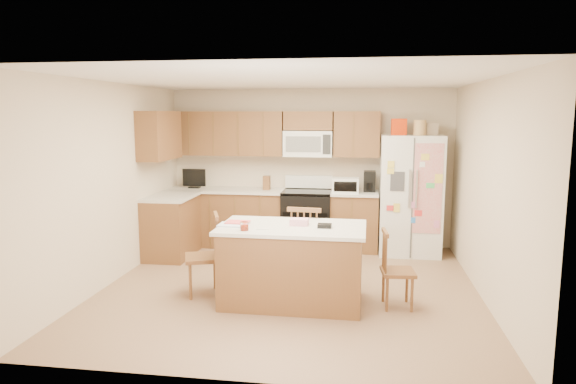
% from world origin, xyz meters
% --- Properties ---
extents(ground, '(4.50, 4.50, 0.00)m').
position_xyz_m(ground, '(0.00, 0.00, 0.00)').
color(ground, '#846145').
rests_on(ground, ground).
extents(room_shell, '(4.60, 4.60, 2.52)m').
position_xyz_m(room_shell, '(0.00, 0.00, 1.44)').
color(room_shell, beige).
rests_on(room_shell, ground).
extents(cabinetry, '(3.36, 1.56, 2.15)m').
position_xyz_m(cabinetry, '(-0.98, 1.79, 0.91)').
color(cabinetry, brown).
rests_on(cabinetry, ground).
extents(stove, '(0.76, 0.65, 1.13)m').
position_xyz_m(stove, '(0.00, 1.94, 0.47)').
color(stove, black).
rests_on(stove, ground).
extents(refrigerator, '(0.90, 0.79, 2.04)m').
position_xyz_m(refrigerator, '(1.57, 1.87, 0.92)').
color(refrigerator, white).
rests_on(refrigerator, ground).
extents(island, '(1.63, 0.96, 0.97)m').
position_xyz_m(island, '(0.09, -0.46, 0.45)').
color(island, brown).
rests_on(island, ground).
extents(windsor_chair_left, '(0.51, 0.52, 0.96)m').
position_xyz_m(windsor_chair_left, '(-0.96, -0.35, 0.45)').
color(windsor_chair_left, brown).
rests_on(windsor_chair_left, ground).
extents(windsor_chair_back, '(0.46, 0.45, 1.00)m').
position_xyz_m(windsor_chair_back, '(0.18, 0.16, 0.47)').
color(windsor_chair_back, brown).
rests_on(windsor_chair_back, ground).
extents(windsor_chair_right, '(0.39, 0.40, 0.86)m').
position_xyz_m(windsor_chair_right, '(1.24, -0.43, 0.41)').
color(windsor_chair_right, brown).
rests_on(windsor_chair_right, ground).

